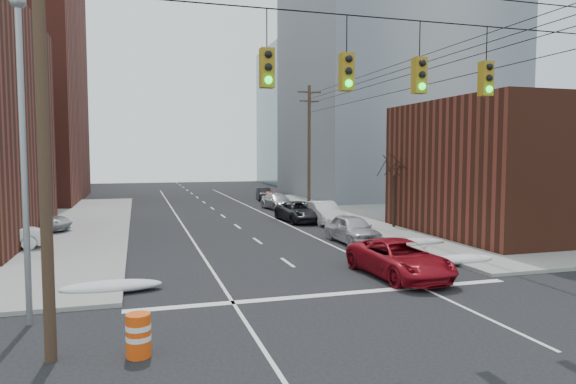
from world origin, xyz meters
TOP-DOWN VIEW (x-y plane):
  - ground at (0.00, 0.00)m, footprint 160.00×160.00m
  - sidewalk_ne at (27.00, 27.00)m, footprint 40.00×40.00m
  - building_office at (22.00, 44.00)m, footprint 22.00×20.00m
  - building_glass at (24.00, 70.00)m, footprint 20.00×18.00m
  - building_storefront at (18.00, 16.00)m, footprint 16.00×12.00m
  - utility_pole_left at (-8.50, 3.00)m, footprint 2.20×0.28m
  - utility_pole_far at (8.50, 34.00)m, footprint 2.20×0.28m
  - traffic_signals at (0.10, 2.97)m, footprint 17.00×0.42m
  - street_light at (-9.50, 6.00)m, footprint 0.44×0.44m
  - bare_tree at (9.59, 20.00)m, footprint 2.09×2.20m
  - snow_nw at (-7.40, 9.00)m, footprint 3.50×1.08m
  - snow_ne at (7.40, 9.50)m, footprint 3.00×1.08m
  - snow_east_far at (7.40, 14.00)m, footprint 4.00×1.08m
  - red_pickup at (3.53, 8.16)m, footprint 2.76×5.44m
  - parked_car_a at (4.88, 15.92)m, footprint 1.97×4.59m
  - parked_car_b at (6.15, 23.83)m, footprint 1.81×4.72m
  - parked_car_c at (4.80, 25.25)m, footprint 2.68×5.32m
  - parked_car_d at (5.46, 33.62)m, footprint 2.50×4.94m
  - parked_car_e at (6.40, 39.57)m, footprint 1.86×3.75m
  - parked_car_f at (6.40, 42.70)m, footprint 1.91×4.11m
  - lot_car_b at (-12.63, 24.44)m, footprint 5.03×3.54m
  - construction_barrel at (-6.50, 2.69)m, footprint 0.61×0.61m

SIDE VIEW (x-z plane):
  - ground at x=0.00m, z-range 0.00..0.00m
  - sidewalk_ne at x=27.00m, z-range 0.00..0.15m
  - snow_nw at x=-7.40m, z-range 0.00..0.42m
  - snow_ne at x=7.40m, z-range 0.00..0.42m
  - snow_east_far at x=7.40m, z-range 0.00..0.42m
  - construction_barrel at x=-6.50m, z-range 0.02..1.07m
  - parked_car_e at x=6.40m, z-range 0.00..1.23m
  - parked_car_f at x=6.40m, z-range 0.00..1.30m
  - parked_car_d at x=5.46m, z-range 0.00..1.38m
  - parked_car_c at x=4.80m, z-range 0.00..1.44m
  - red_pickup at x=3.53m, z-range 0.00..1.47m
  - parked_car_b at x=6.15m, z-range 0.00..1.54m
  - parked_car_a at x=4.88m, z-range 0.00..1.54m
  - lot_car_b at x=-12.63m, z-range 0.15..1.42m
  - bare_tree at x=9.59m, z-range -0.15..4.79m
  - building_storefront at x=18.00m, z-range 0.00..8.00m
  - street_light at x=-9.50m, z-range 0.88..10.20m
  - utility_pole_left at x=-8.50m, z-range 0.28..11.28m
  - utility_pole_far at x=8.50m, z-range 0.28..11.28m
  - traffic_signals at x=0.10m, z-range 6.16..8.18m
  - building_glass at x=24.00m, z-range 0.00..22.00m
  - building_office at x=22.00m, z-range 0.00..25.00m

